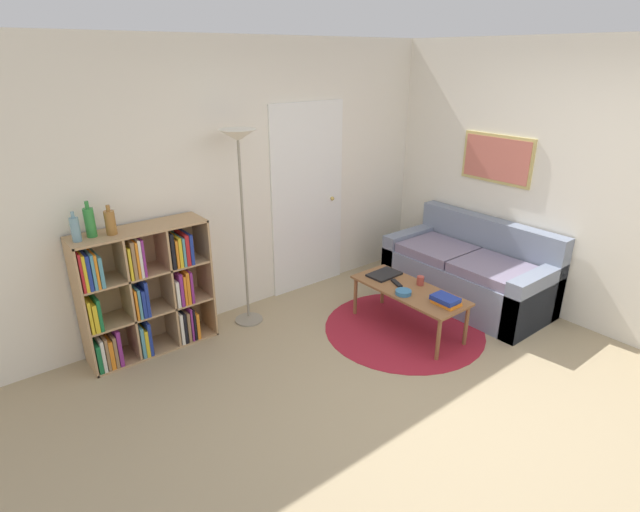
# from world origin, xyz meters

# --- Properties ---
(ground_plane) EXTENTS (14.00, 14.00, 0.00)m
(ground_plane) POSITION_xyz_m (0.00, 0.00, 0.00)
(ground_plane) COLOR tan
(wall_back) EXTENTS (7.02, 0.11, 2.60)m
(wall_back) POSITION_xyz_m (0.02, 2.36, 1.29)
(wall_back) COLOR silver
(wall_back) RESTS_ON ground_plane
(wall_right) EXTENTS (0.08, 5.34, 2.60)m
(wall_right) POSITION_xyz_m (2.04, 1.17, 1.30)
(wall_right) COLOR silver
(wall_right) RESTS_ON ground_plane
(rug) EXTENTS (1.51, 1.51, 0.01)m
(rug) POSITION_xyz_m (0.64, 0.98, 0.00)
(rug) COLOR maroon
(rug) RESTS_ON ground_plane
(bookshelf) EXTENTS (1.09, 0.34, 1.12)m
(bookshelf) POSITION_xyz_m (-1.38, 2.15, 0.55)
(bookshelf) COLOR tan
(bookshelf) RESTS_ON ground_plane
(floor_lamp) EXTENTS (0.33, 0.33, 1.85)m
(floor_lamp) POSITION_xyz_m (-0.44, 2.04, 1.57)
(floor_lamp) COLOR gray
(floor_lamp) RESTS_ON ground_plane
(couch) EXTENTS (0.82, 1.68, 0.84)m
(couch) POSITION_xyz_m (1.64, 0.99, 0.30)
(couch) COLOR gray
(couch) RESTS_ON ground_plane
(coffee_table) EXTENTS (0.46, 1.12, 0.42)m
(coffee_table) POSITION_xyz_m (0.66, 0.97, 0.38)
(coffee_table) COLOR brown
(coffee_table) RESTS_ON ground_plane
(laptop) EXTENTS (0.33, 0.23, 0.02)m
(laptop) POSITION_xyz_m (0.70, 1.33, 0.43)
(laptop) COLOR black
(laptop) RESTS_ON coffee_table
(bowl) EXTENTS (0.15, 0.15, 0.04)m
(bowl) POSITION_xyz_m (0.54, 0.93, 0.44)
(bowl) COLOR teal
(bowl) RESTS_ON coffee_table
(book_stack_on_table) EXTENTS (0.17, 0.24, 0.07)m
(book_stack_on_table) POSITION_xyz_m (0.68, 0.57, 0.45)
(book_stack_on_table) COLOR orange
(book_stack_on_table) RESTS_ON coffee_table
(cup) EXTENTS (0.07, 0.07, 0.08)m
(cup) POSITION_xyz_m (0.81, 0.97, 0.46)
(cup) COLOR #A33D33
(cup) RESTS_ON coffee_table
(remote) EXTENTS (0.10, 0.17, 0.02)m
(remote) POSITION_xyz_m (0.64, 1.12, 0.43)
(remote) COLOR black
(remote) RESTS_ON coffee_table
(bottle_left) EXTENTS (0.07, 0.07, 0.23)m
(bottle_left) POSITION_xyz_m (-1.81, 2.13, 1.22)
(bottle_left) COLOR #6B93A3
(bottle_left) RESTS_ON bookshelf
(bottle_middle) EXTENTS (0.08, 0.08, 0.28)m
(bottle_middle) POSITION_xyz_m (-1.70, 2.17, 1.24)
(bottle_middle) COLOR #2D8438
(bottle_middle) RESTS_ON bookshelf
(bottle_right) EXTENTS (0.08, 0.08, 0.24)m
(bottle_right) POSITION_xyz_m (-1.56, 2.13, 1.22)
(bottle_right) COLOR olive
(bottle_right) RESTS_ON bookshelf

